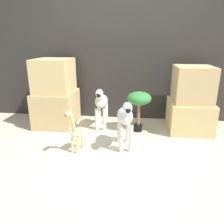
# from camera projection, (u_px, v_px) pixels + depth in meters

# --- Properties ---
(ground_plane) EXTENTS (14.00, 14.00, 0.00)m
(ground_plane) POSITION_uv_depth(u_px,v_px,m) (115.00, 154.00, 2.67)
(ground_plane) COLOR beige
(wall_back) EXTENTS (6.40, 0.08, 2.20)m
(wall_back) POSITION_uv_depth(u_px,v_px,m) (124.00, 55.00, 3.65)
(wall_back) COLOR #2D2B28
(wall_back) RESTS_ON ground_plane
(rock_pillar_left) EXTENTS (0.61, 0.67, 1.06)m
(rock_pillar_left) POSITION_uv_depth(u_px,v_px,m) (56.00, 95.00, 3.48)
(rock_pillar_left) COLOR tan
(rock_pillar_left) RESTS_ON ground_plane
(rock_pillar_right) EXTENTS (0.61, 0.67, 0.98)m
(rock_pillar_right) POSITION_uv_depth(u_px,v_px,m) (191.00, 102.00, 3.27)
(rock_pillar_right) COLOR #D1B775
(rock_pillar_right) RESTS_ON ground_plane
(zebra_right) EXTENTS (0.26, 0.55, 0.66)m
(zebra_right) POSITION_uv_depth(u_px,v_px,m) (125.00, 118.00, 2.71)
(zebra_right) COLOR silver
(zebra_right) RESTS_ON ground_plane
(zebra_left) EXTENTS (0.20, 0.54, 0.66)m
(zebra_left) POSITION_uv_depth(u_px,v_px,m) (101.00, 103.00, 3.37)
(zebra_left) COLOR silver
(zebra_left) RESTS_ON ground_plane
(giraffe_figurine) EXTENTS (0.15, 0.36, 0.57)m
(giraffe_figurine) POSITION_uv_depth(u_px,v_px,m) (75.00, 131.00, 2.65)
(giraffe_figurine) COLOR #E0C184
(giraffe_figurine) RESTS_ON ground_plane
(potted_palm_front) EXTENTS (0.35, 0.35, 0.61)m
(potted_palm_front) POSITION_uv_depth(u_px,v_px,m) (139.00, 101.00, 3.21)
(potted_palm_front) COLOR black
(potted_palm_front) RESTS_ON ground_plane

